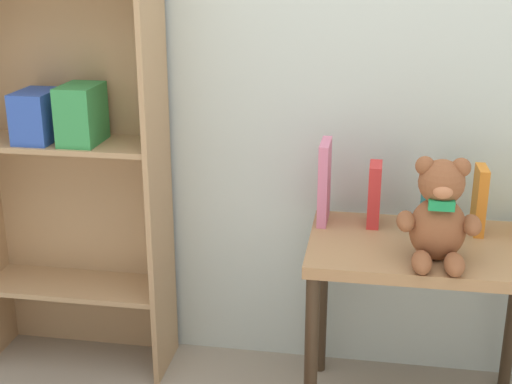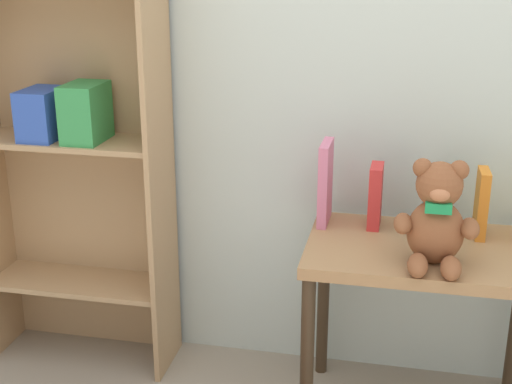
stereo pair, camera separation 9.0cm
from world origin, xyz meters
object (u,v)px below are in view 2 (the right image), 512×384
at_px(book_standing_teal, 427,202).
at_px(book_standing_orange, 481,203).
at_px(display_table, 423,274).
at_px(book_standing_pink, 325,183).
at_px(teddy_bear, 437,218).
at_px(book_standing_red, 375,196).
at_px(bookshelf_side, 71,113).

relative_size(book_standing_teal, book_standing_orange, 0.91).
distance_m(display_table, book_standing_orange, 0.27).
height_order(book_standing_pink, book_standing_orange, book_standing_pink).
relative_size(teddy_bear, book_standing_pink, 1.14).
distance_m(teddy_bear, book_standing_teal, 0.25).
height_order(display_table, book_standing_teal, book_standing_teal).
height_order(display_table, teddy_bear, teddy_bear).
height_order(book_standing_red, book_standing_teal, book_standing_red).
height_order(bookshelf_side, book_standing_orange, bookshelf_side).
bearing_deg(book_standing_teal, display_table, -89.72).
relative_size(display_table, book_standing_orange, 3.30).
height_order(bookshelf_side, book_standing_red, bookshelf_side).
relative_size(bookshelf_side, book_standing_red, 8.14).
distance_m(display_table, book_standing_teal, 0.22).
bearing_deg(book_standing_red, bookshelf_side, 178.89).
bearing_deg(book_standing_pink, display_table, -22.62).
distance_m(bookshelf_side, book_standing_teal, 1.19).
height_order(display_table, book_standing_pink, book_standing_pink).
distance_m(book_standing_teal, book_standing_orange, 0.16).
distance_m(bookshelf_side, teddy_bear, 1.24).
distance_m(display_table, teddy_bear, 0.25).
distance_m(display_table, book_standing_pink, 0.41).
bearing_deg(display_table, book_standing_teal, 90.00).
relative_size(book_standing_red, book_standing_teal, 1.05).
xyz_separation_m(bookshelf_side, book_standing_orange, (1.33, -0.05, -0.20)).
bearing_deg(book_standing_orange, display_table, -144.88).
xyz_separation_m(teddy_bear, book_standing_red, (-0.18, 0.25, -0.04)).
xyz_separation_m(display_table, book_standing_pink, (-0.31, 0.14, 0.22)).
bearing_deg(bookshelf_side, teddy_bear, -13.59).
bearing_deg(book_standing_orange, book_standing_pink, 176.09).
distance_m(book_standing_red, book_standing_orange, 0.32).
distance_m(display_table, book_standing_red, 0.28).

